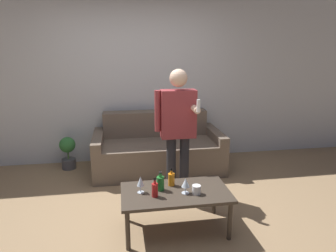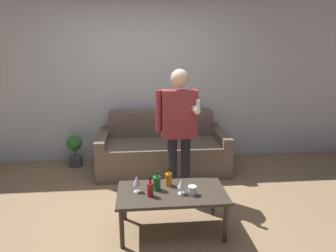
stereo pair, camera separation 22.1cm
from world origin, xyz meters
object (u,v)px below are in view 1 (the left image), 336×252
object	(u,v)px
couch	(158,149)
bottle_orange	(160,183)
coffee_table	(175,195)
person_standing_front	(178,124)

from	to	relation	value
couch	bottle_orange	size ratio (longest dim) A/B	9.74
bottle_orange	coffee_table	bearing A→B (deg)	-19.36
coffee_table	person_standing_front	size ratio (longest dim) A/B	0.68
coffee_table	person_standing_front	world-z (taller)	person_standing_front
coffee_table	couch	bearing A→B (deg)	88.92
couch	person_standing_front	distance (m)	1.09
couch	person_standing_front	xyz separation A→B (m)	(0.13, -0.89, 0.62)
bottle_orange	person_standing_front	bearing A→B (deg)	65.96
coffee_table	person_standing_front	bearing A→B (deg)	77.59
couch	coffee_table	distance (m)	1.63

